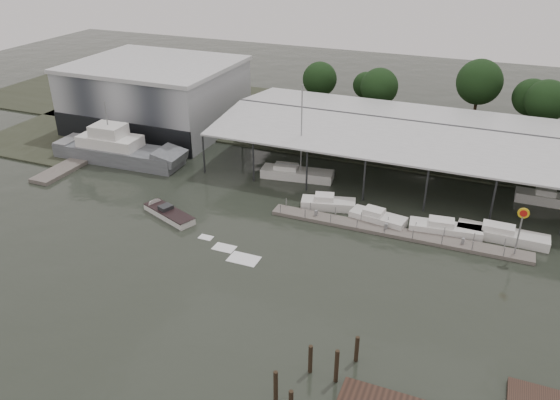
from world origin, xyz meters
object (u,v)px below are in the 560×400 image
at_px(white_sailboat, 296,174).
at_px(grey_trawler, 119,150).
at_px(shell_fuel_sign, 521,223).
at_px(speedboat_underway, 166,212).

bearing_deg(white_sailboat, grey_trawler, -178.47).
bearing_deg(shell_fuel_sign, white_sailboat, 160.76).
distance_m(shell_fuel_sign, speedboat_underway, 37.84).
xyz_separation_m(shell_fuel_sign, speedboat_underway, (-37.23, -5.73, -3.53)).
distance_m(shell_fuel_sign, grey_trawler, 52.30).
distance_m(grey_trawler, white_sailboat, 25.30).
xyz_separation_m(shell_fuel_sign, grey_trawler, (-51.97, 5.44, -2.35)).
distance_m(grey_trawler, speedboat_underway, 18.52).
relative_size(grey_trawler, speedboat_underway, 1.08).
relative_size(shell_fuel_sign, speedboat_underway, 0.31).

